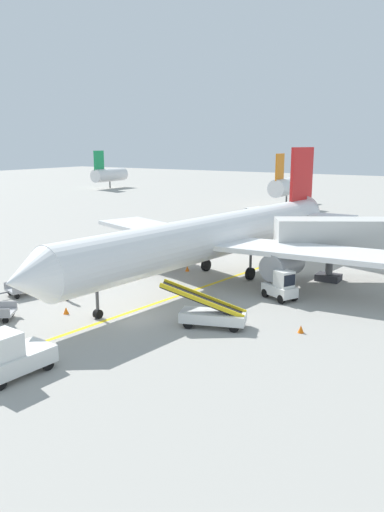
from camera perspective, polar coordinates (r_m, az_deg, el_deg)
The scene contains 16 objects.
ground_plane at distance 31.62m, azimuth -6.51°, elevation -6.84°, with size 300.00×300.00×0.00m, color #9E9B93.
taxi_line_yellow at distance 35.56m, azimuth -1.74°, elevation -4.53°, with size 0.30×80.00×0.01m, color yellow.
airliner at distance 39.33m, azimuth 2.83°, elevation 2.25°, with size 28.36×35.31×10.10m.
jet_bridge at distance 41.09m, azimuth 19.64°, elevation 2.15°, with size 12.26×8.80×4.85m.
pushback_tug at distance 24.93m, azimuth -19.92°, elevation -10.55°, with size 2.21×3.75×2.20m.
baggage_tug_near_wing at distance 35.04m, azimuth 10.01°, elevation -3.41°, with size 2.73×2.24×2.10m.
baggage_tug_by_cargo_door at distance 41.73m, azimuth -8.87°, elevation -0.78°, with size 2.73×2.29×2.10m.
belt_loader_forward_hold at distance 29.64m, azimuth 2.15°, elevation -6.51°, with size 5.14×2.82×2.59m.
baggage_cart_empty_trailing at distance 37.76m, azimuth -18.02°, elevation -3.41°, with size 2.31×3.83×0.94m.
ground_crew_marshaller at distance 35.34m, azimuth -13.97°, elevation -3.49°, with size 0.36×0.24×1.70m.
safety_cone_nose_left at distance 32.86m, azimuth -14.00°, elevation -5.98°, with size 0.36×0.36×0.44m, color orange.
safety_cone_nose_right at distance 29.50m, azimuth 12.16°, elevation -8.04°, with size 0.36×0.36×0.44m, color orange.
safety_cone_wingtip_left at distance 37.84m, azimuth -12.83°, elevation -3.45°, with size 0.36×0.36×0.44m, color orange.
safety_cone_wingtip_right at distance 42.32m, azimuth -0.54°, elevation -1.43°, with size 0.36×0.36×0.44m, color orange.
distant_aircraft_far_left at distance 122.33m, azimuth -9.31°, elevation 9.04°, with size 3.00×10.10×8.80m.
distant_aircraft_mid_left at distance 89.67m, azimuth 10.61°, elevation 7.75°, with size 3.00×10.10×8.80m.
Camera 1 is at (18.76, -23.20, 10.48)m, focal length 35.51 mm.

